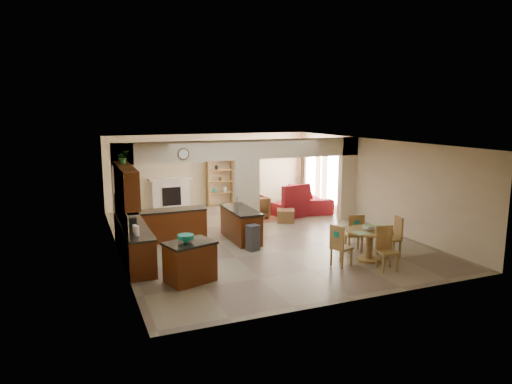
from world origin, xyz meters
name	(u,v)px	position (x,y,z in m)	size (l,w,h in m)	color
floor	(259,236)	(0.00, 0.00, 0.00)	(10.00, 10.00, 0.00)	#796E54
ceiling	(259,142)	(0.00, 0.00, 2.80)	(10.00, 10.00, 0.00)	white
wall_back	(210,170)	(0.00, 5.00, 1.40)	(8.00, 8.00, 0.00)	beige
wall_front	(358,232)	(0.00, -5.00, 1.40)	(8.00, 8.00, 0.00)	beige
wall_left	(116,200)	(-4.00, 0.00, 1.40)	(10.00, 10.00, 0.00)	beige
wall_right	(372,182)	(4.00, 0.00, 1.40)	(10.00, 10.00, 0.00)	beige
partition_left_pier	(124,193)	(-3.70, 1.00, 1.40)	(0.60, 0.25, 2.80)	beige
partition_center_pier	(246,194)	(0.00, 1.00, 1.10)	(0.80, 0.25, 2.20)	beige
partition_right_pier	(347,178)	(3.70, 1.00, 1.40)	(0.60, 0.25, 2.80)	beige
partition_header	(246,150)	(0.00, 1.00, 2.50)	(8.00, 0.25, 0.60)	beige
kitchen_counter	(148,234)	(-3.26, -0.25, 0.46)	(2.52, 3.29, 1.48)	#3A1606
upper_cabinets	(126,184)	(-3.82, -0.80, 1.92)	(0.35, 2.40, 0.90)	#3A1606
peninsula	(241,224)	(-0.60, -0.11, 0.46)	(0.70, 1.85, 0.91)	#3A1606
wall_clock	(183,154)	(-2.00, 0.85, 2.45)	(0.34, 0.34, 0.03)	#4D3719
rug	(267,218)	(1.20, 2.10, 0.01)	(1.60, 1.30, 0.01)	#975937
fireplace	(171,193)	(-1.60, 4.83, 0.61)	(1.60, 0.35, 1.20)	white
shelving_unit	(220,182)	(0.35, 4.82, 0.90)	(1.00, 0.32, 1.80)	brown
window_a	(334,179)	(3.97, 2.30, 1.20)	(0.02, 0.90, 1.90)	white
window_b	(311,173)	(3.97, 4.00, 1.20)	(0.02, 0.90, 1.90)	white
glazed_door	(322,179)	(3.97, 3.15, 1.05)	(0.02, 0.70, 2.10)	white
drape_a_left	(342,181)	(3.93, 1.70, 1.20)	(0.10, 0.28, 2.30)	#3F1C19
drape_a_right	(325,176)	(3.93, 2.90, 1.20)	(0.10, 0.28, 2.30)	#3F1C19
drape_b_left	(318,175)	(3.93, 3.40, 1.20)	(0.10, 0.28, 2.30)	#3F1C19
drape_b_right	(304,171)	(3.93, 4.60, 1.20)	(0.10, 0.28, 2.30)	#3F1C19
ceiling_fan	(265,142)	(1.50, 3.00, 2.56)	(1.00, 1.00, 0.10)	white
kitchen_island	(190,262)	(-2.77, -2.78, 0.45)	(1.20, 1.01, 0.89)	#3A1606
teal_bowl	(186,238)	(-2.84, -2.76, 0.98)	(0.35, 0.35, 0.17)	#127E6A
trash_can	(253,239)	(-0.67, -1.20, 0.32)	(0.30, 0.26, 0.64)	#313234
dining_table	(370,240)	(1.71, -3.07, 0.52)	(1.15, 1.15, 0.78)	brown
fruit_bowl	(368,228)	(1.64, -3.10, 0.86)	(0.29, 0.29, 0.15)	#7BBF29
sofa	(309,198)	(3.30, 2.98, 0.40)	(1.08, 2.76, 0.81)	maroon
chaise	(291,209)	(2.12, 2.10, 0.23)	(1.16, 0.95, 0.46)	maroon
armchair	(255,207)	(0.79, 2.25, 0.38)	(0.82, 0.84, 0.77)	maroon
ottoman	(286,216)	(1.54, 1.34, 0.21)	(0.57, 0.57, 0.42)	maroon
plant	(123,157)	(-3.82, -0.37, 2.54)	(0.30, 0.26, 0.34)	#144C17
chair_north	(355,232)	(1.76, -2.35, 0.55)	(0.53, 0.53, 1.02)	brown
chair_east	(394,235)	(2.53, -2.99, 0.55)	(0.50, 0.50, 1.02)	brown
chair_south	(386,246)	(1.68, -3.74, 0.55)	(0.49, 0.49, 1.02)	brown
chair_west	(339,244)	(0.77, -3.17, 0.55)	(0.53, 0.53, 1.02)	brown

